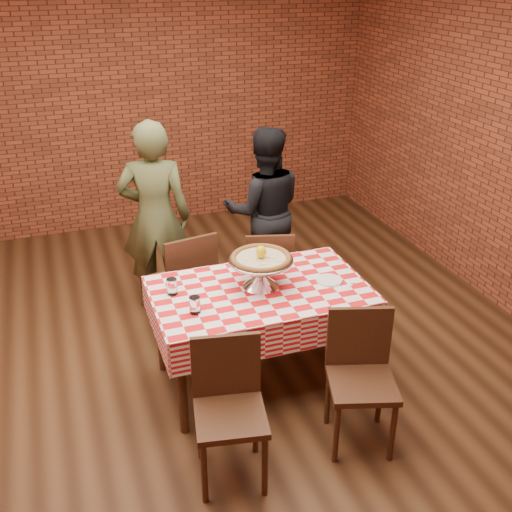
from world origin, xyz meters
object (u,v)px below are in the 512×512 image
water_glass_right (172,287)px  chair_far_right (268,274)px  water_glass_left (195,305)px  diner_black (264,210)px  table (260,336)px  diner_olive (155,218)px  pizza (261,259)px  condiment_caddy (253,256)px  pizza_stand (261,273)px  chair_near_right (362,385)px  chair_far_left (184,281)px  chair_near_left (230,418)px

water_glass_right → chair_far_right: bearing=34.0°
water_glass_left → diner_black: (1.01, 1.47, -0.06)m
table → water_glass_left: 0.67m
water_glass_left → diner_olive: (0.03, 1.46, 0.01)m
pizza → diner_black: (0.50, 1.28, -0.21)m
condiment_caddy → pizza_stand: bearing=-102.6°
water_glass_left → condiment_caddy: 0.74m
water_glass_left → water_glass_right: 0.29m
chair_near_right → chair_far_right: bearing=108.5°
pizza_stand → chair_far_right: pizza_stand is taller
pizza → water_glass_left: (-0.51, -0.19, -0.15)m
chair_far_right → diner_black: diner_black is taller
pizza_stand → water_glass_left: size_ratio=4.01×
chair_far_left → chair_near_left: bearing=75.8°
chair_near_right → chair_far_left: chair_far_left is taller
chair_near_left → chair_near_right: same height
condiment_caddy → chair_near_right: condiment_caddy is taller
chair_near_right → diner_olive: bearing=128.7°
condiment_caddy → diner_olive: diner_olive is taller
table → pizza: size_ratio=3.51×
condiment_caddy → chair_near_left: size_ratio=0.18×
pizza → diner_olive: (-0.48, 1.27, -0.14)m
pizza_stand → chair_near_left: bearing=-120.1°
table → diner_olive: (-0.45, 1.31, 0.45)m
water_glass_right → diner_black: bearing=47.5°
chair_near_right → diner_olive: diner_olive is taller
condiment_caddy → diner_black: size_ratio=0.10×
water_glass_left → chair_far_left: 1.05m
pizza_stand → condiment_caddy: bearing=81.3°
table → condiment_caddy: (0.07, 0.33, 0.46)m
condiment_caddy → chair_far_left: bearing=126.1°
table → water_glass_left: size_ratio=12.91×
pizza → water_glass_left: 0.57m
chair_far_right → diner_black: size_ratio=0.57×
chair_near_left → chair_far_left: size_ratio=0.97×
table → diner_olive: 1.46m
chair_near_left → pizza_stand: bearing=70.6°
chair_near_left → diner_olive: (0.01, 2.11, 0.39)m
condiment_caddy → diner_olive: bearing=114.1°
table → condiment_caddy: bearing=78.5°
chair_near_left → diner_black: size_ratio=0.58×
pizza_stand → chair_far_left: (-0.37, 0.78, -0.40)m
chair_near_right → water_glass_right: bearing=152.9°
chair_near_right → chair_far_left: size_ratio=0.97×
chair_far_left → diner_olive: diner_olive is taller
water_glass_right → condiment_caddy: bearing=17.5°
chair_far_right → water_glass_left: bearing=62.9°
pizza → water_glass_right: size_ratio=3.67×
pizza_stand → diner_olive: size_ratio=0.27×
chair_far_right → chair_far_left: bearing=9.1°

